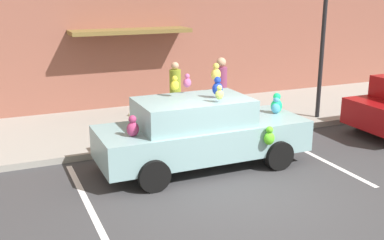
{
  "coord_description": "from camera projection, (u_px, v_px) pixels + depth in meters",
  "views": [
    {
      "loc": [
        -4.17,
        -7.13,
        3.79
      ],
      "look_at": [
        -0.09,
        2.23,
        0.9
      ],
      "focal_mm": 43.74,
      "sensor_mm": 36.0,
      "label": 1
    }
  ],
  "objects": [
    {
      "name": "pedestrian_walking_past",
      "position": [
        221.0,
        94.0,
        12.62
      ],
      "size": [
        0.33,
        0.33,
        1.87
      ],
      "color": "#8D3B62",
      "rests_on": "sidewalk"
    },
    {
      "name": "sidewalk",
      "position": [
        156.0,
        123.0,
        13.32
      ],
      "size": [
        24.0,
        4.0,
        0.15
      ],
      "primitive_type": "cube",
      "color": "gray",
      "rests_on": "ground"
    },
    {
      "name": "storefront_building",
      "position": [
        131.0,
        8.0,
        14.36
      ],
      "size": [
        24.0,
        1.25,
        6.4
      ],
      "color": "brown",
      "rests_on": "ground"
    },
    {
      "name": "teddy_bear_on_sidewalk",
      "position": [
        134.0,
        125.0,
        11.82
      ],
      "size": [
        0.33,
        0.27,
        0.63
      ],
      "color": "beige",
      "rests_on": "sidewalk"
    },
    {
      "name": "parking_stripe_rear",
      "position": [
        85.0,
        198.0,
        8.73
      ],
      "size": [
        0.12,
        3.6,
        0.01
      ],
      "primitive_type": "cube",
      "color": "silver",
      "rests_on": "ground"
    },
    {
      "name": "plush_covered_car",
      "position": [
        201.0,
        132.0,
        10.09
      ],
      "size": [
        4.58,
        1.95,
        2.18
      ],
      "color": "#82AAAE",
      "rests_on": "ground"
    },
    {
      "name": "pedestrian_near_shopfront",
      "position": [
        175.0,
        95.0,
        12.85
      ],
      "size": [
        0.31,
        0.31,
        1.72
      ],
      "color": "olive",
      "rests_on": "sidewalk"
    },
    {
      "name": "ground_plane",
      "position": [
        243.0,
        194.0,
        8.93
      ],
      "size": [
        60.0,
        60.0,
        0.0
      ],
      "primitive_type": "plane",
      "color": "#38383A"
    },
    {
      "name": "parking_stripe_front",
      "position": [
        319.0,
        158.0,
        10.8
      ],
      "size": [
        0.12,
        3.6,
        0.01
      ],
      "primitive_type": "cube",
      "color": "silver",
      "rests_on": "ground"
    },
    {
      "name": "street_lamp_post",
      "position": [
        324.0,
        27.0,
        12.98
      ],
      "size": [
        0.28,
        0.28,
        4.27
      ],
      "color": "black",
      "rests_on": "sidewalk"
    }
  ]
}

